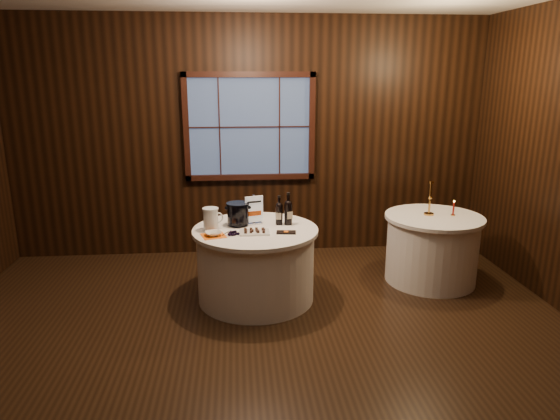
{
  "coord_description": "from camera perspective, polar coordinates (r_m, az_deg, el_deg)",
  "views": [
    {
      "loc": [
        -0.18,
        -3.84,
        2.28
      ],
      "look_at": [
        0.24,
        0.9,
        0.99
      ],
      "focal_mm": 32.0,
      "sensor_mm": 36.0,
      "label": 1
    }
  ],
  "objects": [
    {
      "name": "port_bottle_right",
      "position": [
        5.17,
        0.94,
        -0.1
      ],
      "size": [
        0.08,
        0.09,
        0.34
      ],
      "rotation": [
        0.0,
        0.0,
        0.37
      ],
      "color": "black",
      "rests_on": "main_table"
    },
    {
      "name": "chocolate_box",
      "position": [
        4.93,
        0.71,
        -2.57
      ],
      "size": [
        0.2,
        0.12,
        0.02
      ],
      "primitive_type": "cube",
      "rotation": [
        0.0,
        0.0,
        -0.12
      ],
      "color": "black",
      "rests_on": "main_table"
    },
    {
      "name": "cracker_bowl",
      "position": [
        4.88,
        -7.63,
        -2.68
      ],
      "size": [
        0.2,
        0.2,
        0.04
      ],
      "primitive_type": "imported",
      "rotation": [
        0.0,
        0.0,
        0.27
      ],
      "color": "white",
      "rests_on": "orange_napkin"
    },
    {
      "name": "side_table",
      "position": [
        5.9,
        16.94,
        -4.21
      ],
      "size": [
        1.08,
        1.08,
        0.77
      ],
      "color": "white",
      "rests_on": "ground"
    },
    {
      "name": "sign_stand",
      "position": [
        5.19,
        -3.01,
        -0.49
      ],
      "size": [
        0.19,
        0.14,
        0.31
      ],
      "rotation": [
        0.0,
        0.0,
        0.31
      ],
      "color": "silver",
      "rests_on": "main_table"
    },
    {
      "name": "port_bottle_left",
      "position": [
        5.17,
        -0.1,
        -0.24
      ],
      "size": [
        0.07,
        0.08,
        0.31
      ],
      "rotation": [
        0.0,
        0.0,
        -0.23
      ],
      "color": "black",
      "rests_on": "main_table"
    },
    {
      "name": "orange_napkin",
      "position": [
        4.89,
        -7.62,
        -2.92
      ],
      "size": [
        0.27,
        0.27,
        0.0
      ],
      "primitive_type": "cube",
      "rotation": [
        0.0,
        0.0,
        0.29
      ],
      "color": "orange",
      "rests_on": "main_table"
    },
    {
      "name": "brass_candlestick",
      "position": [
        5.77,
        16.73,
        0.8
      ],
      "size": [
        0.11,
        0.11,
        0.39
      ],
      "color": "#C78D3E",
      "rests_on": "side_table"
    },
    {
      "name": "back_wall",
      "position": [
        6.37,
        -3.48,
        8.53
      ],
      "size": [
        6.0,
        0.1,
        3.0
      ],
      "color": "black",
      "rests_on": "ground"
    },
    {
      "name": "main_table",
      "position": [
        5.2,
        -2.79,
        -6.15
      ],
      "size": [
        1.28,
        1.28,
        0.77
      ],
      "color": "white",
      "rests_on": "ground"
    },
    {
      "name": "ice_bucket",
      "position": [
        5.16,
        -4.82,
        -0.41
      ],
      "size": [
        0.24,
        0.24,
        0.24
      ],
      "color": "black",
      "rests_on": "main_table"
    },
    {
      "name": "chocolate_plate",
      "position": [
        4.92,
        -2.93,
        -2.48
      ],
      "size": [
        0.29,
        0.2,
        0.04
      ],
      "rotation": [
        0.0,
        0.0,
        0.01
      ],
      "color": "white",
      "rests_on": "main_table"
    },
    {
      "name": "ground",
      "position": [
        4.47,
        -2.16,
        -15.47
      ],
      "size": [
        6.0,
        6.0,
        0.0
      ],
      "primitive_type": "plane",
      "color": "black",
      "rests_on": "ground"
    },
    {
      "name": "glass_pitcher",
      "position": [
        5.04,
        -7.89,
        -1.02
      ],
      "size": [
        0.21,
        0.16,
        0.23
      ],
      "rotation": [
        0.0,
        0.0,
        0.37
      ],
      "color": "white",
      "rests_on": "main_table"
    },
    {
      "name": "grape_bunch",
      "position": [
        4.87,
        -5.37,
        -2.67
      ],
      "size": [
        0.18,
        0.08,
        0.04
      ],
      "rotation": [
        0.0,
        0.0,
        0.13
      ],
      "color": "black",
      "rests_on": "main_table"
    },
    {
      "name": "red_candle",
      "position": [
        5.84,
        19.21,
        0.05
      ],
      "size": [
        0.05,
        0.05,
        0.17
      ],
      "color": "#C78D3E",
      "rests_on": "side_table"
    }
  ]
}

